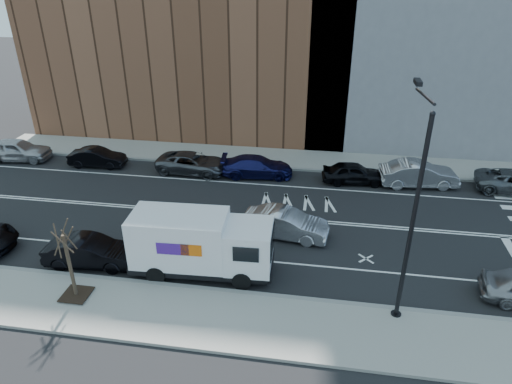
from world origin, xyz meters
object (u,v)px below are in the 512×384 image
(far_parked_a, at_px, (17,150))
(driving_sedan, at_px, (285,224))
(far_parked_b, at_px, (97,157))
(fedex_van, at_px, (200,243))

(far_parked_a, bearing_deg, driving_sedan, -115.94)
(far_parked_a, xyz_separation_m, far_parked_b, (6.44, -0.11, -0.15))
(fedex_van, height_order, driving_sedan, fedex_van)
(far_parked_a, bearing_deg, far_parked_b, -97.44)
(fedex_van, relative_size, far_parked_b, 1.68)
(far_parked_a, height_order, far_parked_b, far_parked_a)
(far_parked_a, bearing_deg, fedex_van, -129.51)
(driving_sedan, bearing_deg, far_parked_a, 77.89)
(far_parked_b, distance_m, driving_sedan, 16.19)
(fedex_van, height_order, far_parked_a, fedex_van)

